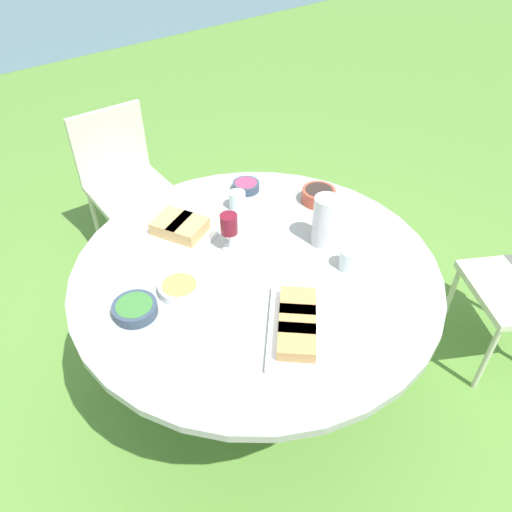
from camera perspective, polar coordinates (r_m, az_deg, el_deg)
name	(u,v)px	position (r m, az deg, el deg)	size (l,w,h in m)	color
ground_plane	(256,380)	(2.55, 0.00, -13.94)	(40.00, 40.00, 0.00)	#5B8C38
dining_table	(256,286)	(2.06, 0.00, -3.40)	(1.47, 1.47, 0.75)	#4C4C51
chair_far_back	(123,175)	(3.10, -15.01, 8.98)	(0.46, 0.44, 0.89)	beige
water_pitcher	(325,221)	(2.07, 7.89, 4.02)	(0.11, 0.10, 0.22)	silver
wine_glass	(229,225)	(2.01, -3.11, 3.52)	(0.07, 0.07, 0.17)	silver
platter_bread_main	(297,325)	(1.74, 4.70, -7.86)	(0.41, 0.41, 0.06)	white
platter_charcuterie	(177,228)	(2.16, -9.06, 3.15)	(0.37, 0.43, 0.08)	white
bowl_fries	(180,288)	(1.90, -8.73, -3.60)	(0.16, 0.16, 0.04)	white
bowl_salad	(135,309)	(1.85, -13.68, -5.85)	(0.16, 0.16, 0.04)	#334256
bowl_olives	(319,195)	(2.36, 7.16, 6.95)	(0.16, 0.16, 0.07)	#B74733
bowl_dip_red	(246,186)	(2.43, -1.15, 8.02)	(0.13, 0.13, 0.04)	#334256
cup_water_near	(349,259)	(1.99, 10.60, -0.38)	(0.08, 0.08, 0.09)	silver
cup_water_far	(237,200)	(2.29, -2.15, 6.38)	(0.08, 0.08, 0.08)	silver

